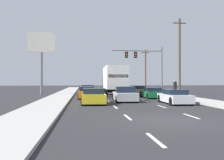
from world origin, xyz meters
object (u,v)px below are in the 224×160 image
Objects in this scene: traffic_signal_mast at (142,59)px; utility_pole_far at (146,69)px; car_gray at (88,90)px; car_white at (175,97)px; car_silver at (125,95)px; car_tan at (137,91)px; pedestrian_near_corner at (175,88)px; car_orange at (87,93)px; car_green at (152,93)px; utility_pole_mid at (180,56)px; car_yellow at (93,97)px; box_truck at (114,79)px; roadside_billboard at (42,51)px.

utility_pole_far reaches higher than traffic_signal_mast.
car_gray is 1.08× the size of car_white.
car_silver is 0.95× the size of car_tan.
car_silver is 2.21× the size of pedestrian_near_corner.
car_tan is 0.52× the size of utility_pole_far.
traffic_signal_mast reaches higher than car_orange.
car_green is 12.73m from traffic_signal_mast.
car_tan is at bearing -7.30° from car_gray.
utility_pole_mid is at bearing -8.89° from car_gray.
pedestrian_near_corner is at bearing -95.91° from utility_pole_far.
car_white is at bearing -63.67° from car_gray.
utility_pole_far is at bearing 73.45° from traffic_signal_mast.
pedestrian_near_corner is at bearing 69.23° from car_white.
car_tan is 0.96× the size of car_green.
traffic_signal_mast reaches higher than car_yellow.
utility_pole_mid is 18.91m from utility_pole_far.
car_silver reaches higher than car_yellow.
car_white is at bearing -90.05° from car_green.
car_green is at bearing -49.36° from box_truck.
utility_pole_far is (8.94, 19.64, 2.23)m from box_truck.
car_yellow is 13.98m from car_tan.
pedestrian_near_corner is (1.21, -11.17, -4.26)m from traffic_signal_mast.
car_orange is at bearing 134.26° from car_white.
utility_pole_far reaches higher than box_truck.
car_yellow is at bearing -144.09° from pedestrian_near_corner.
box_truck is at bearing -175.11° from utility_pole_mid.
utility_pole_mid is at bearing -90.31° from utility_pole_far.
roadside_billboard is at bearing 163.84° from box_truck.
car_silver is 15.53m from roadside_billboard.
pedestrian_near_corner reaches higher than car_yellow.
pedestrian_near_corner reaches higher than car_gray.
traffic_signal_mast is at bearing 117.92° from utility_pole_mid.
car_orange is at bearing -48.76° from roadside_billboard.
car_silver is 0.50× the size of roadside_billboard.
box_truck is 10.42m from roadside_billboard.
car_silver reaches higher than car_orange.
roadside_billboard reaches higher than car_white.
car_gray is 21.24m from utility_pole_far.
box_truck is 2.03× the size of car_green.
car_silver is at bearing 34.77° from car_yellow.
box_truck is 9.68m from traffic_signal_mast.
car_silver is (3.40, -4.59, 0.03)m from car_orange.
utility_pole_far reaches higher than car_orange.
car_silver is 17.53m from traffic_signal_mast.
utility_pole_far is (5.28, 30.94, 3.76)m from car_white.
utility_pole_mid is at bearing -10.79° from car_tan.
utility_pole_mid reaches higher than box_truck.
car_orange is 1.06× the size of car_tan.
box_truck is 2.22× the size of car_silver.
traffic_signal_mast is (8.55, 4.77, 4.72)m from car_gray.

